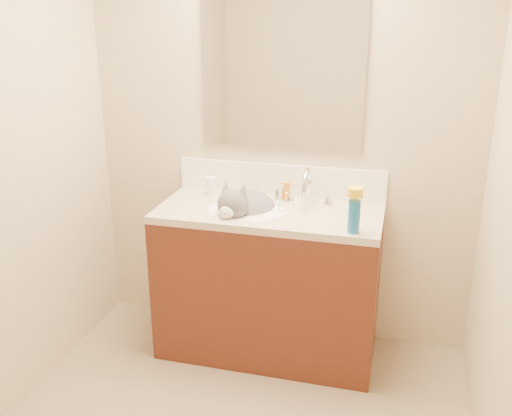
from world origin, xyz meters
The scene contains 16 objects.
room_shell centered at (0.00, 0.00, 1.49)m, with size 2.24×2.54×2.52m.
vanity_cabinet centered at (0.00, 0.97, 0.41)m, with size 1.20×0.55×0.82m, color #4A1E13.
counter_slab centered at (0.00, 0.97, 0.84)m, with size 1.20×0.55×0.04m, color beige.
basin centered at (-0.12, 0.94, 0.79)m, with size 0.45×0.36×0.14m, color white.
faucet centered at (0.18, 1.11, 0.95)m, with size 0.28×0.20×0.21m.
cat centered at (-0.14, 0.98, 0.84)m, with size 0.38×0.47×0.34m.
backsplash centered at (0.00, 1.24, 0.95)m, with size 1.20×0.02×0.18m, color white.
mirror centered at (0.00, 1.24, 1.54)m, with size 0.90×0.02×0.80m, color white.
pill_bottle centered at (-0.38, 1.13, 0.91)m, with size 0.06×0.06×0.11m, color white.
pill_label centered at (-0.38, 1.13, 0.90)m, with size 0.06×0.06×0.04m, color #F35128.
silver_jar centered at (0.02, 1.16, 0.89)m, with size 0.05×0.05×0.06m, color #B7B7BC.
amber_bottle centered at (0.06, 1.16, 0.91)m, with size 0.04×0.04×0.10m, color orange.
toothbrush centered at (0.04, 1.03, 0.87)m, with size 0.02×0.15×0.01m, color white.
toothbrush_head centered at (0.04, 1.03, 0.87)m, with size 0.02×0.03×0.02m, color #6B9EE3.
spray_can centered at (0.47, 0.77, 0.94)m, with size 0.06×0.06×0.16m, color #1865AC.
spray_cap centered at (0.47, 0.77, 1.06)m, with size 0.07×0.07×0.04m, color yellow.
Camera 1 is at (0.66, -1.82, 1.89)m, focal length 40.00 mm.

